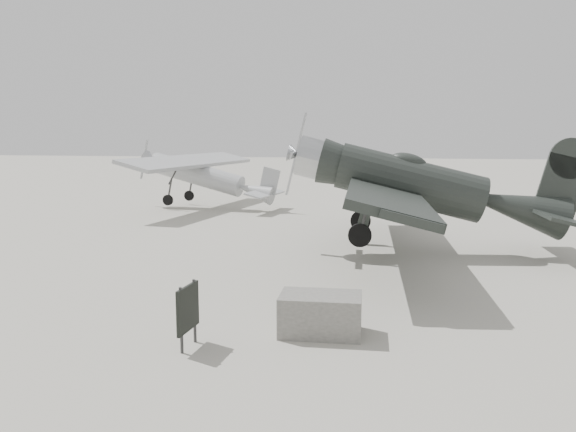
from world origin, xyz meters
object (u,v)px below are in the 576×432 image
(highwing_monoplane, at_px, (202,171))
(sign_board, at_px, (188,309))
(lowwing_monoplane, at_px, (423,187))
(equipment_block, at_px, (320,314))

(highwing_monoplane, height_order, sign_board, highwing_monoplane)
(lowwing_monoplane, height_order, sign_board, lowwing_monoplane)
(equipment_block, distance_m, sign_board, 2.70)
(lowwing_monoplane, xyz_separation_m, highwing_monoplane, (-11.18, 9.94, -0.26))
(highwing_monoplane, distance_m, equipment_block, 20.31)
(highwing_monoplane, relative_size, equipment_block, 6.98)
(lowwing_monoplane, bearing_deg, highwing_monoplane, 135.88)
(highwing_monoplane, height_order, equipment_block, highwing_monoplane)
(equipment_block, bearing_deg, lowwing_monoplane, 73.71)
(lowwing_monoplane, distance_m, highwing_monoplane, 14.96)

